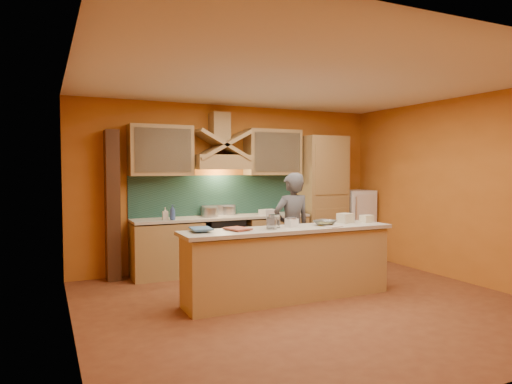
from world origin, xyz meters
name	(u,v)px	position (x,y,z in m)	size (l,w,h in m)	color
floor	(307,304)	(0.00, 0.00, 0.00)	(5.50, 5.00, 0.01)	brown
ceiling	(309,81)	(0.00, 0.00, 2.80)	(5.50, 5.00, 0.01)	white
wall_back	(233,187)	(0.00, 2.50, 1.40)	(5.50, 0.02, 2.80)	#C26D25
wall_front	(482,211)	(0.00, -2.50, 1.40)	(5.50, 0.02, 2.80)	#C26D25
wall_left	(71,200)	(-2.75, 0.00, 1.40)	(0.02, 5.00, 2.80)	#C26D25
wall_right	(464,189)	(2.75, 0.00, 1.40)	(0.02, 5.00, 2.80)	#C26D25
base_cabinet_left	(167,250)	(-1.25, 2.20, 0.43)	(1.10, 0.60, 0.86)	#A47F4B
base_cabinet_right	(274,242)	(0.65, 2.20, 0.43)	(1.10, 0.60, 0.86)	#A47F4B
counter_top	(223,217)	(-0.30, 2.20, 0.90)	(3.00, 0.62, 0.04)	beige
stove	(223,244)	(-0.30, 2.20, 0.45)	(0.60, 0.58, 0.90)	black
backsplash	(217,196)	(-0.30, 2.48, 1.25)	(3.00, 0.03, 0.70)	#1A3A32
range_hood	(222,162)	(-0.30, 2.25, 1.82)	(0.92, 0.50, 0.24)	#A47F4B
hood_chimney	(219,128)	(-0.30, 2.35, 2.40)	(0.30, 0.30, 0.50)	#A47F4B
upper_cabinet_left	(161,151)	(-1.30, 2.33, 2.00)	(1.00, 0.35, 0.80)	#A47F4B
upper_cabinet_right	(273,152)	(0.70, 2.33, 2.00)	(1.00, 0.35, 0.80)	#A47F4B
pantry_column	(322,199)	(1.65, 2.20, 1.15)	(0.80, 0.60, 2.30)	#A47F4B
fridge	(355,224)	(2.40, 2.20, 0.65)	(0.58, 0.60, 1.30)	white
trim_column_left	(112,205)	(-2.05, 2.35, 1.15)	(0.20, 0.30, 2.30)	#472816
island_body	(289,266)	(-0.10, 0.30, 0.44)	(2.80, 0.55, 0.88)	tan
island_top	(289,229)	(-0.10, 0.30, 0.92)	(2.90, 0.62, 0.05)	beige
person	(292,228)	(0.34, 0.99, 0.83)	(0.60, 0.40, 1.65)	#4C4C51
pot_large	(210,213)	(-0.51, 2.22, 0.98)	(0.26, 0.26, 0.16)	#ADADB4
pot_small	(229,212)	(-0.13, 2.35, 0.97)	(0.19, 0.19, 0.14)	silver
soap_bottle_a	(165,213)	(-1.28, 2.15, 1.01)	(0.08, 0.09, 0.19)	white
soap_bottle_b	(172,212)	(-1.20, 2.01, 1.04)	(0.09, 0.09, 0.24)	#314B89
bowl_back	(295,211)	(1.06, 2.14, 0.96)	(0.25, 0.25, 0.08)	silver
dish_rack	(269,212)	(0.47, 2.04, 0.97)	(0.27, 0.21, 0.10)	silver
book_lower	(230,230)	(-0.93, 0.32, 0.96)	(0.24, 0.32, 0.03)	#A54E3B
book_upper	(191,229)	(-1.39, 0.43, 0.98)	(0.24, 0.33, 0.03)	#426A92
jar_large	(274,221)	(-0.28, 0.38, 1.03)	(0.15, 0.15, 0.17)	silver
jar_small	(272,223)	(-0.39, 0.24, 1.02)	(0.13, 0.13, 0.16)	silver
kitchen_scale	(292,223)	(-0.04, 0.34, 1.00)	(0.13, 0.13, 0.11)	white
mixing_bowl	(325,223)	(0.45, 0.29, 0.98)	(0.29, 0.29, 0.07)	silver
cloth	(333,226)	(0.46, 0.11, 0.95)	(0.22, 0.17, 0.01)	beige
grocery_bag_a	(345,218)	(0.88, 0.43, 1.01)	(0.20, 0.16, 0.13)	beige
grocery_bag_b	(367,219)	(1.21, 0.35, 1.00)	(0.17, 0.13, 0.10)	beige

